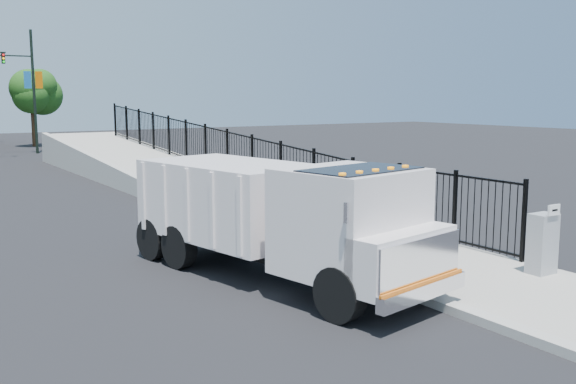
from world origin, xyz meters
TOP-DOWN VIEW (x-y plane):
  - ground at (0.00, 0.00)m, footprint 120.00×120.00m
  - sidewalk at (1.93, -2.00)m, footprint 3.55×12.00m
  - curb at (0.00, -2.00)m, footprint 0.30×12.00m
  - ramp at (2.12, 16.00)m, footprint 3.95×24.06m
  - iron_fence at (3.55, 12.00)m, footprint 0.10×28.00m
  - truck at (-1.44, 0.07)m, footprint 3.63×7.60m
  - worker at (0.78, -1.39)m, footprint 0.61×0.76m
  - utility_cabinet at (3.10, -2.80)m, footprint 0.55×0.40m
  - arrow_sign at (3.10, -3.02)m, footprint 0.35×0.04m
  - debris at (2.81, 1.83)m, footprint 0.42×0.42m
  - light_pole_1 at (0.45, 33.77)m, footprint 3.78×0.22m
  - tree_1 at (1.90, 40.15)m, footprint 2.78×2.78m

SIDE VIEW (x-z plane):
  - ground at x=0.00m, z-range 0.00..0.00m
  - ramp at x=2.12m, z-range -1.60..1.60m
  - sidewalk at x=1.93m, z-range 0.00..0.12m
  - curb at x=0.00m, z-range 0.00..0.16m
  - debris at x=2.81m, z-range 0.12..0.23m
  - utility_cabinet at x=3.10m, z-range 0.12..1.37m
  - iron_fence at x=3.55m, z-range 0.00..1.80m
  - worker at x=0.78m, z-range 0.12..1.95m
  - truck at x=-1.44m, z-range 0.16..2.65m
  - arrow_sign at x=3.10m, z-range 1.37..1.59m
  - tree_1 at x=1.90m, z-range 1.26..6.65m
  - light_pole_1 at x=0.45m, z-range 0.36..8.36m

